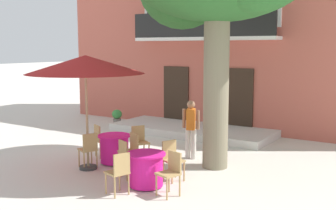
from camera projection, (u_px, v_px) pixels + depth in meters
ground_plane at (115, 156)px, 11.75m from camera, size 120.00×120.00×0.00m
building_facade at (230, 29)px, 16.92m from camera, size 13.00×5.09×7.50m
entrance_step_platform at (191, 130)px, 14.84m from camera, size 5.75×2.21×0.25m
cafe_table_near_tree at (146, 169)px, 9.15m from camera, size 0.86×0.86×0.76m
cafe_chair_near_tree_0 at (127, 156)px, 9.71m from camera, size 0.53×0.53×0.91m
cafe_chair_near_tree_1 at (119, 171)px, 8.59m from camera, size 0.50×0.50×0.91m
cafe_chair_near_tree_2 at (171, 170)px, 8.60m from camera, size 0.50×0.50×0.91m
cafe_chair_near_tree_3 at (172, 157)px, 9.62m from camera, size 0.52×0.52×0.91m
cafe_table_middle at (114, 149)px, 11.02m from camera, size 0.86×0.86×0.76m
cafe_chair_middle_0 at (140, 140)px, 11.40m from camera, size 0.55×0.55×0.91m
cafe_chair_middle_1 at (101, 139)px, 11.60m from camera, size 0.54×0.54×0.91m
cafe_chair_middle_2 at (89, 148)px, 10.53m from camera, size 0.53×0.53×0.91m
cafe_chair_middle_3 at (131, 149)px, 10.43m from camera, size 0.53×0.53×0.91m
cafe_umbrella at (86, 65)px, 10.18m from camera, size 2.90×2.90×2.85m
ground_planter_left at (117, 117)px, 16.36m from camera, size 0.39×0.39×0.63m
pedestrian_near_entrance at (191, 126)px, 11.42m from camera, size 0.53×0.40×1.61m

